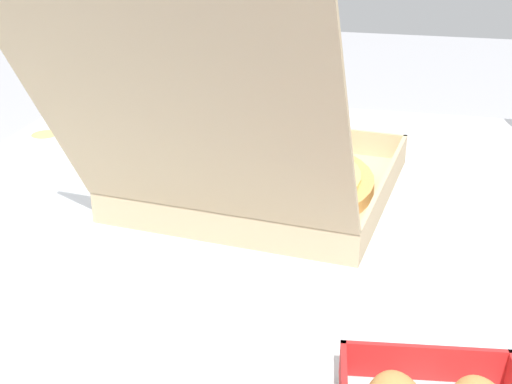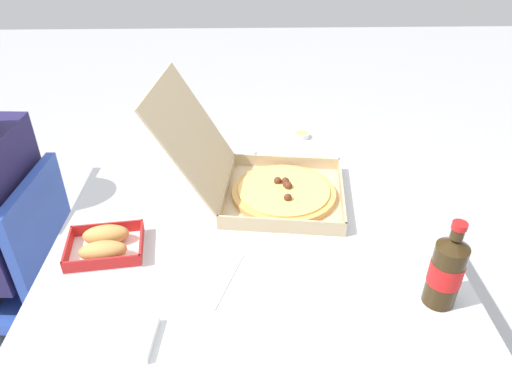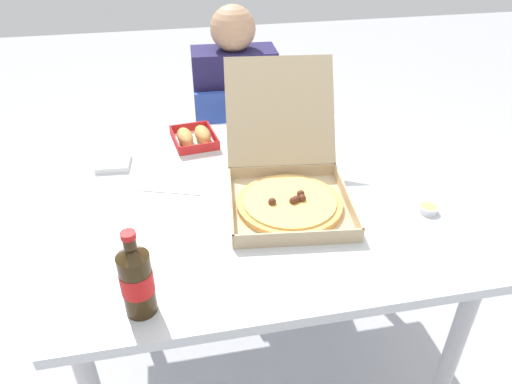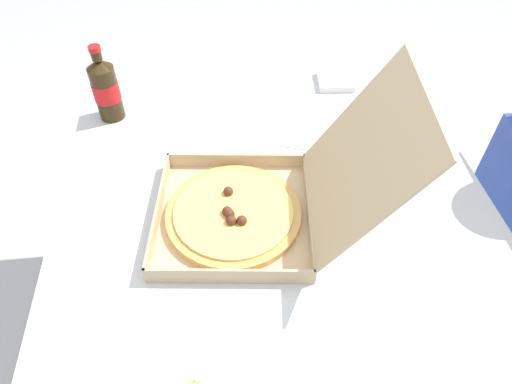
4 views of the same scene
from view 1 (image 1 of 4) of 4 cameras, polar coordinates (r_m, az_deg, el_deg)
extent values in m
cube|color=silver|center=(0.93, 4.49, -3.65)|extent=(1.14, 1.05, 0.03)
cylinder|color=#B7B7BC|center=(1.62, -11.18, -6.10)|extent=(0.05, 0.05, 0.71)
cube|color=tan|center=(1.03, 0.65, 0.36)|extent=(0.39, 0.39, 0.01)
cube|color=tan|center=(1.17, 3.44, 4.62)|extent=(0.35, 0.05, 0.04)
cube|color=tan|center=(0.98, 10.33, 0.21)|extent=(0.05, 0.35, 0.04)
cube|color=tan|center=(1.08, -8.10, 2.72)|extent=(0.05, 0.35, 0.04)
cube|color=tan|center=(0.87, -3.09, -2.60)|extent=(0.35, 0.05, 0.04)
cube|color=tan|center=(0.72, -6.26, 6.41)|extent=(0.37, 0.23, 0.31)
cylinder|color=tan|center=(1.02, 0.66, 0.98)|extent=(0.32, 0.32, 0.02)
cylinder|color=#EAC666|center=(1.02, 0.66, 1.60)|extent=(0.28, 0.28, 0.01)
sphere|color=#562819|center=(1.03, -0.12, 2.35)|extent=(0.02, 0.02, 0.02)
sphere|color=#562819|center=(1.01, -1.66, 1.91)|extent=(0.02, 0.02, 0.02)
sphere|color=#562819|center=(1.01, 3.82, 1.96)|extent=(0.02, 0.02, 0.02)
sphere|color=#562819|center=(1.03, 0.44, 2.40)|extent=(0.02, 0.02, 0.02)
sphere|color=#562819|center=(1.03, -1.20, 2.38)|extent=(0.02, 0.02, 0.02)
cube|color=red|center=(0.66, 13.46, -13.25)|extent=(0.15, 0.02, 0.03)
cylinder|color=white|center=(1.25, -16.60, 4.05)|extent=(0.06, 0.06, 0.02)
cylinder|color=#DBBC66|center=(1.24, -16.63, 4.31)|extent=(0.05, 0.05, 0.01)
camera|label=2|loc=(1.34, 72.81, 26.11)|focal=33.08mm
camera|label=3|loc=(2.08, 19.59, 34.21)|focal=33.18mm
camera|label=4|loc=(1.36, -37.65, 37.46)|focal=31.99mm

